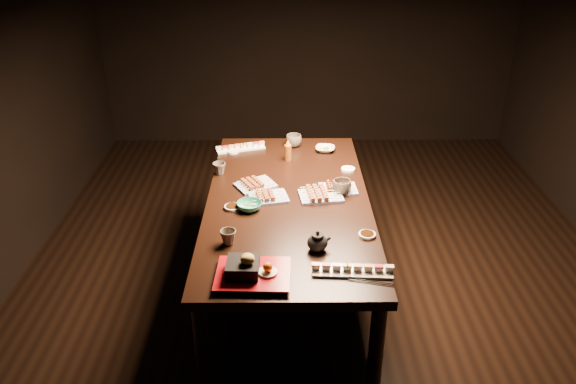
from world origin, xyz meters
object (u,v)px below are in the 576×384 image
object	(u,v)px
yakitori_plate_left	(255,182)
teapot	(317,241)
edamame_bowl_green	(249,206)
edamame_bowl_cream	(325,149)
sushi_platter_near	(352,268)
teacup_far_left	(219,169)
sushi_platter_far	(240,147)
teacup_near_left	(228,237)
dining_table	(288,256)
teacup_mid_right	(342,187)
tempura_tray	(253,266)
condiment_bottle	(288,150)
yakitori_plate_center	(269,195)
teacup_far_right	(294,141)
yakitori_plate_right	(321,193)

from	to	relation	value
yakitori_plate_left	teapot	bearing A→B (deg)	-93.58
edamame_bowl_green	edamame_bowl_cream	size ratio (longest dim) A/B	1.07
sushi_platter_near	teacup_far_left	bearing A→B (deg)	127.71
sushi_platter_far	teacup_near_left	xyz separation A→B (m)	(0.02, -1.16, 0.02)
sushi_platter_near	yakitori_plate_left	world-z (taller)	yakitori_plate_left
dining_table	sushi_platter_far	world-z (taller)	sushi_platter_far
teacup_mid_right	tempura_tray	bearing A→B (deg)	-120.25
sushi_platter_near	teacup_mid_right	world-z (taller)	teacup_mid_right
sushi_platter_far	condiment_bottle	xyz separation A→B (m)	(0.32, -0.18, 0.05)
yakitori_plate_left	teacup_mid_right	bearing A→B (deg)	-40.02
dining_table	edamame_bowl_cream	xyz separation A→B (m)	(0.25, 0.67, 0.39)
yakitori_plate_center	condiment_bottle	bearing A→B (deg)	65.27
tempura_tray	teacup_far_right	size ratio (longest dim) A/B	3.14
teacup_far_right	dining_table	bearing A→B (deg)	-93.35
sushi_platter_far	dining_table	bearing A→B (deg)	96.12
yakitori_plate_right	yakitori_plate_center	bearing A→B (deg)	175.52
yakitori_plate_center	yakitori_plate_right	size ratio (longest dim) A/B	0.89
yakitori_plate_left	teacup_far_left	bearing A→B (deg)	113.94
dining_table	teacup_near_left	xyz separation A→B (m)	(-0.29, -0.45, 0.41)
teacup_far_right	tempura_tray	bearing A→B (deg)	-97.82
edamame_bowl_cream	teacup_far_left	xyz separation A→B (m)	(-0.67, -0.34, 0.02)
teapot	condiment_bottle	bearing A→B (deg)	79.25
sushi_platter_near	edamame_bowl_cream	xyz separation A→B (m)	(-0.03, 1.36, -0.01)
yakitori_plate_left	teacup_mid_right	size ratio (longest dim) A/B	2.06
dining_table	teacup_far_left	world-z (taller)	teacup_far_left
edamame_bowl_cream	edamame_bowl_green	bearing A→B (deg)	-120.34
sushi_platter_far	yakitori_plate_left	xyz separation A→B (m)	(0.12, -0.55, 0.01)
yakitori_plate_left	teapot	distance (m)	0.74
sushi_platter_near	yakitori_plate_right	bearing A→B (deg)	101.25
sushi_platter_near	teapot	xyz separation A→B (m)	(-0.15, 0.19, 0.03)
yakitori_plate_center	teacup_far_right	world-z (taller)	teacup_far_right
tempura_tray	sushi_platter_far	bearing A→B (deg)	97.93
yakitori_plate_center	teacup_far_right	bearing A→B (deg)	65.78
dining_table	yakitori_plate_center	xyz separation A→B (m)	(-0.11, 0.01, 0.40)
teacup_far_left	dining_table	bearing A→B (deg)	-38.39
dining_table	teacup_far_right	xyz separation A→B (m)	(0.04, 0.76, 0.42)
sushi_platter_far	edamame_bowl_cream	distance (m)	0.56
yakitori_plate_left	teacup_far_right	bearing A→B (deg)	39.21
sushi_platter_near	edamame_bowl_cream	world-z (taller)	sushi_platter_near
condiment_bottle	yakitori_plate_right	bearing A→B (deg)	-70.54
yakitori_plate_center	teacup_far_right	distance (m)	0.77
dining_table	teapot	size ratio (longest dim) A/B	15.35
yakitori_plate_left	sushi_platter_far	bearing A→B (deg)	73.28
yakitori_plate_left	edamame_bowl_green	bearing A→B (deg)	-123.81
tempura_tray	condiment_bottle	world-z (taller)	condiment_bottle
yakitori_plate_left	teacup_far_right	xyz separation A→B (m)	(0.23, 0.60, 0.01)
yakitori_plate_center	teacup_far_left	size ratio (longest dim) A/B	2.68
teacup_far_left	yakitori_plate_center	bearing A→B (deg)	-46.34
sushi_platter_far	teacup_near_left	bearing A→B (deg)	73.33
sushi_platter_near	tempura_tray	distance (m)	0.44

